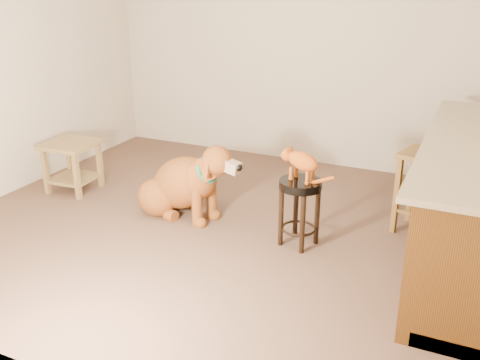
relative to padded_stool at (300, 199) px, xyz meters
The scene contains 8 objects.
floor 0.82m from the padded_stool, behind, with size 4.50×4.00×0.01m, color brown.
room_shell 1.47m from the padded_stool, behind, with size 4.54×4.04×2.62m.
cabinet_run 1.26m from the padded_stool, 14.08° to the left, with size 0.70×2.56×0.94m.
padded_stool is the anchor object (origin of this frame).
wood_stool 1.07m from the padded_stool, 37.30° to the left, with size 0.47×0.47×0.70m.
side_table 2.44m from the padded_stool, behind, with size 0.51×0.51×0.50m.
golden_retriever 1.13m from the padded_stool, behind, with size 1.19×0.66×0.77m.
tabby_kitten 0.31m from the padded_stool, 158.47° to the left, with size 0.46×0.20×0.28m.
Camera 1 is at (1.91, -3.70, 2.05)m, focal length 40.00 mm.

